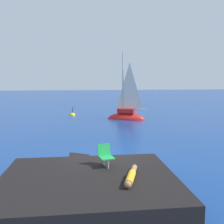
# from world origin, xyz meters

# --- Properties ---
(ground_plane) EXTENTS (160.00, 160.00, 0.00)m
(ground_plane) POSITION_xyz_m (0.00, 0.00, 0.00)
(ground_plane) COLOR navy
(shore_ledge) EXTENTS (5.88, 4.71, 0.56)m
(shore_ledge) POSITION_xyz_m (-0.88, -2.75, 0.28)
(shore_ledge) COLOR black
(shore_ledge) RESTS_ON ground
(boulder_seaward) EXTENTS (1.07, 1.24, 0.83)m
(boulder_seaward) POSITION_xyz_m (-1.20, 0.11, 0.00)
(boulder_seaward) COLOR black
(boulder_seaward) RESTS_ON ground
(boulder_inland) EXTENTS (1.10, 0.96, 0.63)m
(boulder_inland) POSITION_xyz_m (-3.32, -0.12, 0.00)
(boulder_inland) COLOR black
(boulder_inland) RESTS_ON ground
(sailboat_near) EXTENTS (3.76, 2.65, 6.81)m
(sailboat_near) POSITION_xyz_m (3.45, 12.34, 0.37)
(sailboat_near) COLOR red
(sailboat_near) RESTS_ON ground
(person_sunbather) EXTENTS (0.76, 1.69, 0.25)m
(person_sunbather) POSITION_xyz_m (0.44, -3.21, 0.68)
(person_sunbather) COLOR gold
(person_sunbather) RESTS_ON shore_ledge
(beach_chair) EXTENTS (0.60, 0.69, 0.80)m
(beach_chair) POSITION_xyz_m (-0.22, -1.78, 1.00)
(beach_chair) COLOR green
(beach_chair) RESTS_ON shore_ledge
(marker_buoy) EXTENTS (0.56, 0.56, 1.13)m
(marker_buoy) POSITION_xyz_m (-1.61, 15.68, 0.01)
(marker_buoy) COLOR yellow
(marker_buoy) RESTS_ON ground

